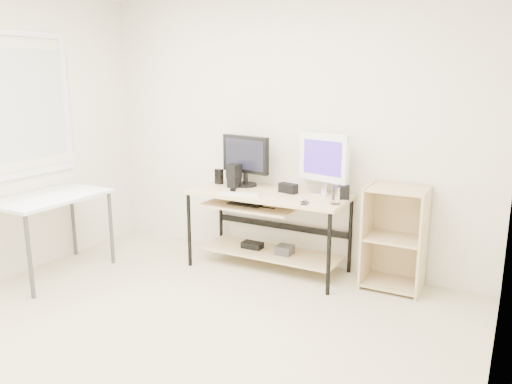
{
  "coord_description": "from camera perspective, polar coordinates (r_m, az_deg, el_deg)",
  "views": [
    {
      "loc": [
        2.04,
        -2.37,
        1.79
      ],
      "look_at": [
        0.06,
        1.3,
        0.83
      ],
      "focal_mm": 35.0,
      "sensor_mm": 36.0,
      "label": 1
    }
  ],
  "objects": [
    {
      "name": "keyboard",
      "position": [
        4.55,
        -1.88,
        -0.24
      ],
      "size": [
        0.39,
        0.18,
        0.01
      ],
      "primitive_type": "cube",
      "rotation": [
        0.0,
        0.0,
        0.22
      ],
      "color": "white",
      "rests_on": "desk"
    },
    {
      "name": "audio_controller",
      "position": [
        5.01,
        -4.25,
        1.78
      ],
      "size": [
        0.08,
        0.05,
        0.15
      ],
      "primitive_type": "cube",
      "rotation": [
        0.0,
        0.0,
        -0.06
      ],
      "color": "black",
      "rests_on": "desk"
    },
    {
      "name": "volume_puck",
      "position": [
        4.68,
        -2.65,
        0.22
      ],
      "size": [
        0.07,
        0.07,
        0.02
      ],
      "primitive_type": "cylinder",
      "rotation": [
        0.0,
        0.0,
        -0.17
      ],
      "color": "black",
      "rests_on": "desk"
    },
    {
      "name": "shelf_unit",
      "position": [
        4.48,
        15.67,
        -4.94
      ],
      "size": [
        0.5,
        0.4,
        0.9
      ],
      "color": "#D7BB86",
      "rests_on": "ground"
    },
    {
      "name": "room",
      "position": [
        3.28,
        -13.64,
        4.27
      ],
      "size": [
        4.01,
        4.01,
        2.62
      ],
      "color": "beige",
      "rests_on": "ground"
    },
    {
      "name": "black_monitor",
      "position": [
        4.87,
        -1.23,
        3.97
      ],
      "size": [
        0.54,
        0.23,
        0.5
      ],
      "rotation": [
        0.0,
        0.0,
        -0.19
      ],
      "color": "black",
      "rests_on": "desk"
    },
    {
      "name": "speaker_left",
      "position": [
        4.83,
        -2.52,
        1.92
      ],
      "size": [
        0.13,
        0.13,
        0.23
      ],
      "rotation": [
        0.0,
        0.0,
        -0.13
      ],
      "color": "black",
      "rests_on": "desk"
    },
    {
      "name": "drinking_glass",
      "position": [
        4.24,
        9.08,
        -0.39
      ],
      "size": [
        0.08,
        0.08,
        0.14
      ],
      "primitive_type": "cylinder",
      "rotation": [
        0.0,
        0.0,
        0.16
      ],
      "color": "white",
      "rests_on": "coaster"
    },
    {
      "name": "speaker_right",
      "position": [
        4.45,
        10.01,
        -0.03
      ],
      "size": [
        0.12,
        0.12,
        0.12
      ],
      "primitive_type": "cube",
      "rotation": [
        0.0,
        0.0,
        0.31
      ],
      "color": "black",
      "rests_on": "desk"
    },
    {
      "name": "center_speaker",
      "position": [
        4.62,
        3.7,
        0.44
      ],
      "size": [
        0.19,
        0.12,
        0.09
      ],
      "primitive_type": "cube",
      "rotation": [
        0.0,
        0.0,
        -0.22
      ],
      "color": "black",
      "rests_on": "desk"
    },
    {
      "name": "side_table",
      "position": [
        4.89,
        -22.41,
        -1.32
      ],
      "size": [
        0.6,
        1.0,
        0.75
      ],
      "color": "white",
      "rests_on": "ground"
    },
    {
      "name": "smartphone",
      "position": [
        4.24,
        5.62,
        -1.31
      ],
      "size": [
        0.07,
        0.11,
        0.01
      ],
      "primitive_type": "cube",
      "rotation": [
        0.0,
        0.0,
        0.19
      ],
      "color": "black",
      "rests_on": "desk"
    },
    {
      "name": "desk",
      "position": [
        4.7,
        1.17,
        -2.55
      ],
      "size": [
        1.5,
        0.65,
        0.75
      ],
      "color": "beige",
      "rests_on": "ground"
    },
    {
      "name": "mouse",
      "position": [
        4.32,
        5.38,
        -0.86
      ],
      "size": [
        0.08,
        0.11,
        0.03
      ],
      "primitive_type": "ellipsoid",
      "rotation": [
        0.0,
        0.0,
        -0.16
      ],
      "color": "#B7B7BC",
      "rests_on": "desk"
    },
    {
      "name": "coaster",
      "position": [
        4.25,
        9.05,
        -1.37
      ],
      "size": [
        0.11,
        0.11,
        0.01
      ],
      "primitive_type": "cylinder",
      "rotation": [
        0.0,
        0.0,
        0.16
      ],
      "color": "#997245",
      "rests_on": "desk"
    },
    {
      "name": "white_imac",
      "position": [
        4.56,
        7.69,
        3.73
      ],
      "size": [
        0.52,
        0.19,
        0.56
      ],
      "rotation": [
        0.0,
        0.0,
        -0.27
      ],
      "color": "silver",
      "rests_on": "desk"
    }
  ]
}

